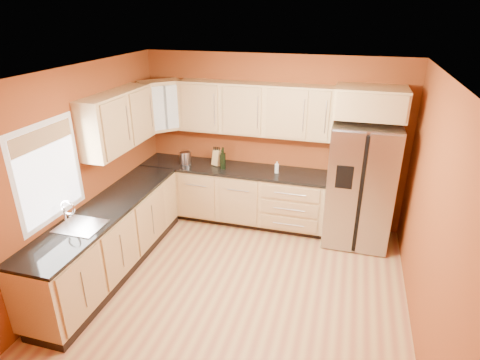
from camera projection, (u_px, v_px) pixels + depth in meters
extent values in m
plane|color=#A5613F|center=(237.00, 291.00, 4.92)|extent=(4.00, 4.00, 0.00)
plane|color=silver|center=(236.00, 75.00, 3.89)|extent=(4.00, 4.00, 0.00)
cube|color=brown|center=(273.00, 141.00, 6.17)|extent=(4.00, 0.04, 2.60)
cube|color=brown|center=(151.00, 322.00, 2.64)|extent=(4.00, 0.04, 2.60)
cube|color=brown|center=(80.00, 176.00, 4.90)|extent=(0.04, 4.00, 2.60)
cube|color=brown|center=(433.00, 220.00, 3.91)|extent=(0.04, 4.00, 2.60)
cube|color=#A57850|center=(233.00, 195.00, 6.39)|extent=(2.90, 0.60, 0.88)
cube|color=#A57850|center=(110.00, 240.00, 5.17)|extent=(0.60, 2.80, 0.88)
cube|color=black|center=(233.00, 169.00, 6.19)|extent=(2.90, 0.62, 0.04)
cube|color=black|center=(106.00, 208.00, 4.99)|extent=(0.62, 2.80, 0.04)
cube|color=#A57850|center=(255.00, 109.00, 5.88)|extent=(2.30, 0.33, 0.75)
cube|color=#A57850|center=(118.00, 120.00, 5.29)|extent=(0.33, 1.35, 0.75)
cube|color=#A57850|center=(161.00, 105.00, 6.09)|extent=(0.67, 0.67, 0.75)
cube|color=#A57850|center=(371.00, 102.00, 5.27)|extent=(0.92, 0.60, 0.40)
cube|color=#B0B0B5|center=(360.00, 185.00, 5.67)|extent=(0.90, 0.75, 1.78)
cube|color=white|center=(49.00, 172.00, 4.36)|extent=(0.03, 0.90, 1.00)
cylinder|color=#B0B0B5|center=(187.00, 158.00, 6.28)|extent=(0.17, 0.17, 0.21)
cylinder|color=#B0B0B5|center=(184.00, 158.00, 6.29)|extent=(0.16, 0.16, 0.20)
cube|color=tan|center=(217.00, 157.00, 6.25)|extent=(0.16, 0.15, 0.25)
cylinder|color=silver|center=(277.00, 167.00, 5.96)|extent=(0.08, 0.08, 0.18)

